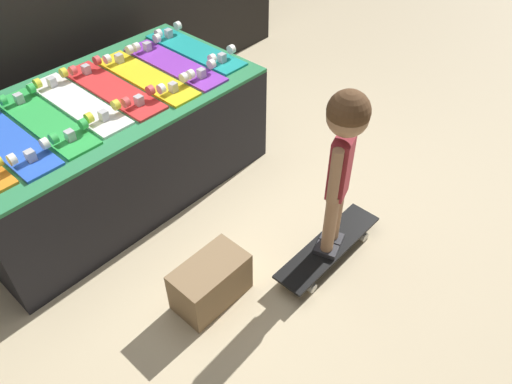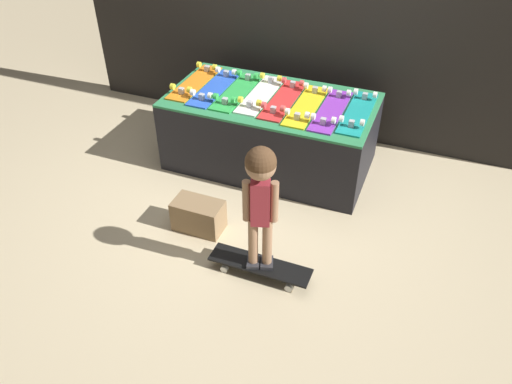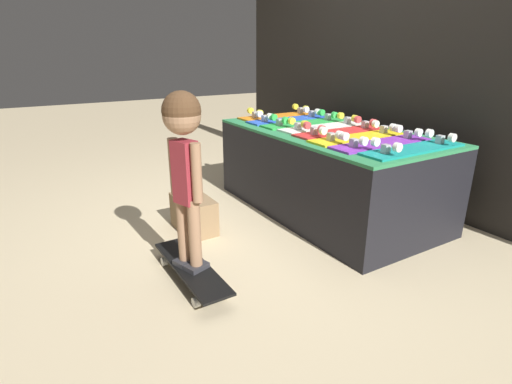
{
  "view_description": "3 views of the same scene",
  "coord_description": "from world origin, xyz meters",
  "px_view_note": "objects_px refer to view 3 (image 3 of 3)",
  "views": [
    {
      "loc": [
        -1.14,
        -1.66,
        2.08
      ],
      "look_at": [
        0.23,
        -0.41,
        0.38
      ],
      "focal_mm": 35.0,
      "sensor_mm": 36.0,
      "label": 1
    },
    {
      "loc": [
        1.27,
        -2.99,
        2.55
      ],
      "look_at": [
        0.23,
        -0.38,
        0.39
      ],
      "focal_mm": 35.0,
      "sensor_mm": 36.0,
      "label": 2
    },
    {
      "loc": [
        2.23,
        -1.45,
        1.21
      ],
      "look_at": [
        0.27,
        -0.26,
        0.38
      ],
      "focal_mm": 28.0,
      "sensor_mm": 36.0,
      "label": 3
    }
  ],
  "objects_px": {
    "skateboard_teal_on_rack": "(414,148)",
    "skateboard_green_on_rack": "(304,122)",
    "skateboard_purple_on_rack": "(382,142)",
    "child": "(184,149)",
    "skateboard_orange_on_rack": "(278,115)",
    "skateboard_blue_on_rack": "(289,119)",
    "skateboard_red_on_rack": "(340,131)",
    "skateboard_on_floor": "(191,269)",
    "storage_box": "(194,214)",
    "skateboard_white_on_rack": "(323,126)",
    "skateboard_yellow_on_rack": "(358,136)"
  },
  "relations": [
    {
      "from": "skateboard_white_on_rack",
      "to": "skateboard_purple_on_rack",
      "type": "bearing_deg",
      "value": -4.58
    },
    {
      "from": "skateboard_orange_on_rack",
      "to": "skateboard_blue_on_rack",
      "type": "bearing_deg",
      "value": -9.38
    },
    {
      "from": "skateboard_blue_on_rack",
      "to": "skateboard_teal_on_rack",
      "type": "bearing_deg",
      "value": 1.01
    },
    {
      "from": "skateboard_teal_on_rack",
      "to": "storage_box",
      "type": "distance_m",
      "value": 1.49
    },
    {
      "from": "skateboard_blue_on_rack",
      "to": "skateboard_on_floor",
      "type": "distance_m",
      "value": 1.7
    },
    {
      "from": "skateboard_green_on_rack",
      "to": "skateboard_red_on_rack",
      "type": "distance_m",
      "value": 0.42
    },
    {
      "from": "skateboard_orange_on_rack",
      "to": "skateboard_blue_on_rack",
      "type": "relative_size",
      "value": 1.0
    },
    {
      "from": "storage_box",
      "to": "child",
      "type": "bearing_deg",
      "value": -24.14
    },
    {
      "from": "skateboard_yellow_on_rack",
      "to": "skateboard_purple_on_rack",
      "type": "bearing_deg",
      "value": -0.54
    },
    {
      "from": "skateboard_red_on_rack",
      "to": "child",
      "type": "distance_m",
      "value": 1.35
    },
    {
      "from": "skateboard_white_on_rack",
      "to": "skateboard_on_floor",
      "type": "xyz_separation_m",
      "value": [
        0.52,
        -1.33,
        -0.58
      ]
    },
    {
      "from": "skateboard_white_on_rack",
      "to": "child",
      "type": "relative_size",
      "value": 0.79
    },
    {
      "from": "skateboard_yellow_on_rack",
      "to": "skateboard_purple_on_rack",
      "type": "relative_size",
      "value": 1.0
    },
    {
      "from": "skateboard_blue_on_rack",
      "to": "skateboard_white_on_rack",
      "type": "relative_size",
      "value": 1.0
    },
    {
      "from": "skateboard_green_on_rack",
      "to": "skateboard_yellow_on_rack",
      "type": "distance_m",
      "value": 0.62
    },
    {
      "from": "skateboard_orange_on_rack",
      "to": "skateboard_teal_on_rack",
      "type": "height_order",
      "value": "same"
    },
    {
      "from": "skateboard_orange_on_rack",
      "to": "skateboard_yellow_on_rack",
      "type": "height_order",
      "value": "same"
    },
    {
      "from": "skateboard_white_on_rack",
      "to": "skateboard_yellow_on_rack",
      "type": "xyz_separation_m",
      "value": [
        0.42,
        -0.05,
        0.0
      ]
    },
    {
      "from": "skateboard_blue_on_rack",
      "to": "skateboard_purple_on_rack",
      "type": "distance_m",
      "value": 1.04
    },
    {
      "from": "skateboard_white_on_rack",
      "to": "skateboard_red_on_rack",
      "type": "height_order",
      "value": "same"
    },
    {
      "from": "skateboard_blue_on_rack",
      "to": "child",
      "type": "bearing_deg",
      "value": -54.43
    },
    {
      "from": "skateboard_purple_on_rack",
      "to": "skateboard_on_floor",
      "type": "relative_size",
      "value": 1.04
    },
    {
      "from": "skateboard_orange_on_rack",
      "to": "child",
      "type": "xyz_separation_m",
      "value": [
        1.14,
        -1.34,
        0.09
      ]
    },
    {
      "from": "skateboard_blue_on_rack",
      "to": "skateboard_on_floor",
      "type": "height_order",
      "value": "skateboard_blue_on_rack"
    },
    {
      "from": "skateboard_blue_on_rack",
      "to": "skateboard_yellow_on_rack",
      "type": "bearing_deg",
      "value": -1.41
    },
    {
      "from": "skateboard_teal_on_rack",
      "to": "skateboard_green_on_rack",
      "type": "bearing_deg",
      "value": -179.05
    },
    {
      "from": "skateboard_purple_on_rack",
      "to": "skateboard_orange_on_rack",
      "type": "bearing_deg",
      "value": 177.39
    },
    {
      "from": "skateboard_red_on_rack",
      "to": "skateboard_teal_on_rack",
      "type": "xyz_separation_m",
      "value": [
        0.62,
        0.01,
        0.0
      ]
    },
    {
      "from": "child",
      "to": "skateboard_on_floor",
      "type": "bearing_deg",
      "value": 98.43
    },
    {
      "from": "child",
      "to": "storage_box",
      "type": "xyz_separation_m",
      "value": [
        -0.6,
        0.27,
        -0.62
      ]
    },
    {
      "from": "skateboard_orange_on_rack",
      "to": "skateboard_on_floor",
      "type": "height_order",
      "value": "skateboard_orange_on_rack"
    },
    {
      "from": "skateboard_yellow_on_rack",
      "to": "storage_box",
      "type": "xyz_separation_m",
      "value": [
        -0.5,
        -1.01,
        -0.53
      ]
    },
    {
      "from": "skateboard_blue_on_rack",
      "to": "storage_box",
      "type": "distance_m",
      "value": 1.21
    },
    {
      "from": "skateboard_red_on_rack",
      "to": "child",
      "type": "xyz_separation_m",
      "value": [
        0.31,
        -1.31,
        0.09
      ]
    },
    {
      "from": "skateboard_yellow_on_rack",
      "to": "skateboard_on_floor",
      "type": "xyz_separation_m",
      "value": [
        0.1,
        -1.28,
        -0.58
      ]
    },
    {
      "from": "skateboard_yellow_on_rack",
      "to": "child",
      "type": "bearing_deg",
      "value": -85.45
    },
    {
      "from": "child",
      "to": "storage_box",
      "type": "bearing_deg",
      "value": 137.72
    },
    {
      "from": "skateboard_purple_on_rack",
      "to": "child",
      "type": "bearing_deg",
      "value": -94.71
    },
    {
      "from": "skateboard_on_floor",
      "to": "storage_box",
      "type": "relative_size",
      "value": 1.9
    },
    {
      "from": "skateboard_white_on_rack",
      "to": "skateboard_on_floor",
      "type": "distance_m",
      "value": 1.54
    },
    {
      "from": "skateboard_green_on_rack",
      "to": "skateboard_orange_on_rack",
      "type": "bearing_deg",
      "value": 175.93
    },
    {
      "from": "skateboard_orange_on_rack",
      "to": "skateboard_purple_on_rack",
      "type": "xyz_separation_m",
      "value": [
        1.25,
        -0.06,
        0.0
      ]
    },
    {
      "from": "skateboard_red_on_rack",
      "to": "skateboard_yellow_on_rack",
      "type": "bearing_deg",
      "value": -8.29
    },
    {
      "from": "skateboard_orange_on_rack",
      "to": "skateboard_yellow_on_rack",
      "type": "bearing_deg",
      "value": -3.02
    },
    {
      "from": "skateboard_yellow_on_rack",
      "to": "skateboard_teal_on_rack",
      "type": "relative_size",
      "value": 1.0
    },
    {
      "from": "skateboard_purple_on_rack",
      "to": "skateboard_on_floor",
      "type": "xyz_separation_m",
      "value": [
        -0.11,
        -1.28,
        -0.58
      ]
    },
    {
      "from": "skateboard_white_on_rack",
      "to": "skateboard_on_floor",
      "type": "bearing_deg",
      "value": -68.77
    },
    {
      "from": "skateboard_white_on_rack",
      "to": "skateboard_yellow_on_rack",
      "type": "relative_size",
      "value": 1.0
    },
    {
      "from": "skateboard_blue_on_rack",
      "to": "skateboard_white_on_rack",
      "type": "xyz_separation_m",
      "value": [
        0.42,
        0.03,
        0.0
      ]
    },
    {
      "from": "skateboard_purple_on_rack",
      "to": "skateboard_teal_on_rack",
      "type": "bearing_deg",
      "value": 12.04
    }
  ]
}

